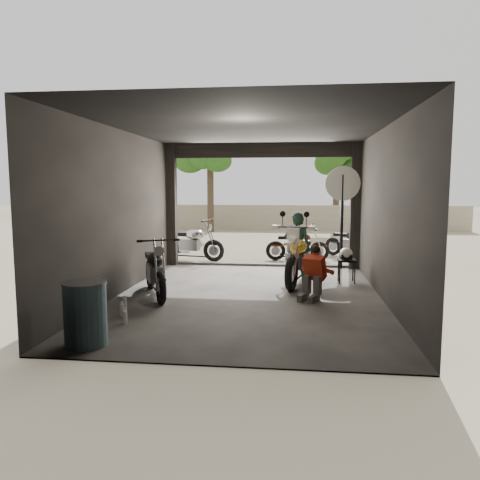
% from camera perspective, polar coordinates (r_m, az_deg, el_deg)
% --- Properties ---
extents(ground, '(80.00, 80.00, 0.00)m').
position_cam_1_polar(ground, '(9.01, 1.01, -6.99)').
color(ground, '#7A6D56').
rests_on(ground, ground).
extents(garage, '(7.00, 7.13, 3.20)m').
position_cam_1_polar(garage, '(9.34, 1.36, 1.45)').
color(garage, '#2D2B28').
rests_on(garage, ground).
extents(boundary_wall, '(18.00, 0.30, 1.20)m').
position_cam_1_polar(boundary_wall, '(22.78, 4.54, 2.78)').
color(boundary_wall, gray).
rests_on(boundary_wall, ground).
extents(tree_left, '(2.20, 2.20, 5.60)m').
position_cam_1_polar(tree_left, '(21.65, -3.66, 11.56)').
color(tree_left, '#382B1E').
rests_on(tree_left, ground).
extents(tree_right, '(2.20, 2.20, 5.00)m').
position_cam_1_polar(tree_right, '(22.84, 11.75, 10.10)').
color(tree_right, '#382B1E').
rests_on(tree_right, ground).
extents(main_bike, '(1.23, 2.13, 1.33)m').
position_cam_1_polar(main_bike, '(10.13, 7.25, -1.68)').
color(main_bike, white).
rests_on(main_bike, ground).
extents(left_bike, '(1.38, 1.86, 1.17)m').
position_cam_1_polar(left_bike, '(9.13, -10.33, -3.19)').
color(left_bike, black).
rests_on(left_bike, ground).
extents(outside_bike_a, '(1.86, 1.08, 1.18)m').
position_cam_1_polar(outside_bike_a, '(13.35, -5.99, 0.00)').
color(outside_bike_a, black).
rests_on(outside_bike_a, ground).
extents(outside_bike_b, '(1.55, 0.64, 1.05)m').
position_cam_1_polar(outside_bike_b, '(13.32, 7.02, -0.30)').
color(outside_bike_b, '#461510').
rests_on(outside_bike_b, ground).
extents(outside_bike_c, '(1.59, 1.48, 1.04)m').
position_cam_1_polar(outside_bike_c, '(14.20, 13.30, -0.02)').
color(outside_bike_c, black).
rests_on(outside_bike_c, ground).
extents(rider, '(0.61, 0.44, 1.56)m').
position_cam_1_polar(rider, '(10.24, 6.97, -0.96)').
color(rider, '#172F27').
rests_on(rider, ground).
extents(mechanic, '(0.73, 0.82, 0.97)m').
position_cam_1_polar(mechanic, '(8.78, 8.82, -4.19)').
color(mechanic, red).
rests_on(mechanic, ground).
extents(stool, '(0.38, 0.38, 0.53)m').
position_cam_1_polar(stool, '(10.44, 12.87, -2.72)').
color(stool, black).
rests_on(stool, ground).
extents(helmet, '(0.30, 0.31, 0.26)m').
position_cam_1_polar(helmet, '(10.39, 12.82, -1.62)').
color(helmet, white).
rests_on(helmet, stool).
extents(oil_drum, '(0.72, 0.72, 0.86)m').
position_cam_1_polar(oil_drum, '(6.56, -18.32, -8.67)').
color(oil_drum, '#40626D').
rests_on(oil_drum, ground).
extents(sign_post, '(0.87, 0.08, 2.62)m').
position_cam_1_polar(sign_post, '(12.05, 12.37, 4.88)').
color(sign_post, black).
rests_on(sign_post, ground).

